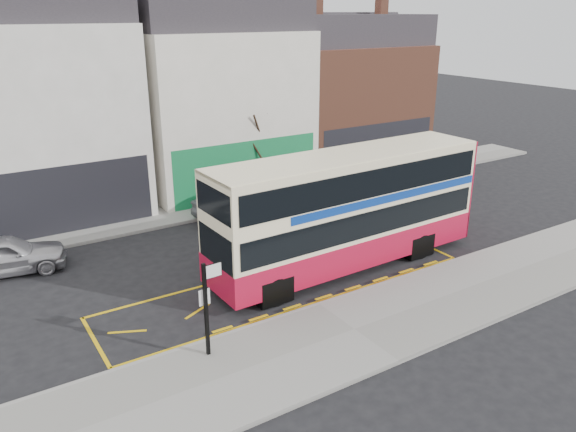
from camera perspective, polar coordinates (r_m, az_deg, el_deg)
ground at (r=19.68m, az=2.50°, el=-8.80°), size 120.00×120.00×0.00m
pavement at (r=18.07m, az=6.75°, el=-11.52°), size 40.00×4.00×0.15m
kerb at (r=19.38m, az=3.14°, el=-9.05°), size 40.00×0.15×0.15m
far_pavement at (r=28.57m, az=-10.19°, el=0.53°), size 50.00×3.00×0.15m
road_markings at (r=20.85m, az=-0.03°, el=-7.00°), size 14.00×3.40×0.01m
terrace_left at (r=29.68m, az=-23.91°, el=10.35°), size 8.00×8.01×11.80m
terrace_green_shop at (r=32.31m, az=-7.71°, el=12.08°), size 9.00×8.01×11.30m
terrace_right at (r=37.04m, az=5.32°, el=12.41°), size 9.00×8.01×10.30m
double_decker_bus at (r=21.63m, az=6.12°, el=0.78°), size 11.42×2.92×4.54m
bus_stop_post at (r=16.06m, az=-8.19°, el=-8.45°), size 0.72×0.13×2.88m
car_silver at (r=23.99m, az=-26.92°, el=-3.58°), size 4.69×2.51×1.52m
car_grey at (r=27.59m, az=-5.22°, el=1.47°), size 4.52×2.12×1.43m
car_white at (r=28.78m, az=2.95°, el=2.30°), size 5.08×2.73×1.40m
street_tree_right at (r=29.85m, az=-3.97°, el=9.42°), size 2.70×2.70×5.83m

